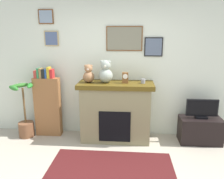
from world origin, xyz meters
TOP-DOWN VIEW (x-y plane):
  - back_wall at (-0.00, 2.00)m, footprint 5.20×0.15m
  - fireplace at (0.03, 1.66)m, footprint 1.37×0.62m
  - bookshelf at (-1.31, 1.74)m, footprint 0.50×0.16m
  - potted_plant at (-1.73, 1.62)m, footprint 0.51×0.53m
  - tv_stand at (1.59, 1.64)m, footprint 0.74×0.40m
  - television at (1.59, 1.64)m, footprint 0.56×0.14m
  - area_rug at (0.03, 0.70)m, footprint 1.88×0.91m
  - candle_jar at (0.52, 1.64)m, footprint 0.08×0.08m
  - mantel_clock at (0.20, 1.64)m, footprint 0.11×0.08m
  - teddy_bear_tan at (-0.46, 1.64)m, footprint 0.21×0.21m
  - teddy_bear_grey at (-0.15, 1.64)m, footprint 0.26×0.26m

SIDE VIEW (x-z plane):
  - area_rug at x=0.03m, z-range 0.00..0.01m
  - tv_stand at x=1.59m, z-range 0.00..0.47m
  - potted_plant at x=-1.73m, z-range -0.15..0.91m
  - fireplace at x=0.03m, z-range 0.01..1.11m
  - bookshelf at x=-1.31m, z-range -0.05..1.31m
  - television at x=1.59m, z-range 0.47..0.82m
  - candle_jar at x=0.52m, z-range 1.10..1.18m
  - mantel_clock at x=0.20m, z-range 1.10..1.30m
  - teddy_bear_tan at x=-0.46m, z-range 1.09..1.42m
  - teddy_bear_grey at x=-0.15m, z-range 1.08..1.50m
  - back_wall at x=0.00m, z-range 0.00..2.60m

